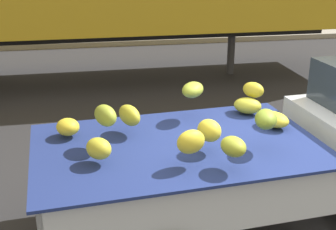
{
  "coord_description": "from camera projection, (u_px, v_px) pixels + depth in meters",
  "views": [
    {
      "loc": [
        -1.85,
        -3.92,
        3.03
      ],
      "look_at": [
        -1.07,
        0.44,
        1.31
      ],
      "focal_mm": 47.7,
      "sensor_mm": 36.0,
      "label": 1
    }
  ],
  "objects": [
    {
      "name": "curb_strip",
      "position": [
        147.0,
        40.0,
        14.34
      ],
      "size": [
        80.0,
        0.8,
        0.16
      ],
      "primitive_type": "cube",
      "color": "gray",
      "rests_on": "ground"
    }
  ]
}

